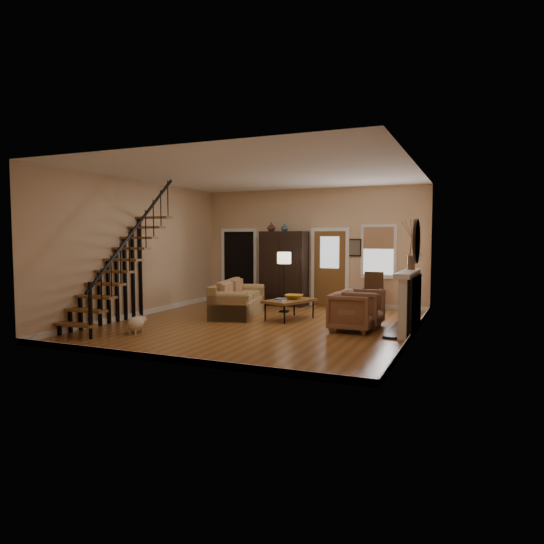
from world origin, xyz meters
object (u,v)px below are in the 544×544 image
at_px(armoire, 284,268).
at_px(armchair_left, 352,312).
at_px(coffee_table, 290,310).
at_px(floor_lamp, 284,282).
at_px(sofa, 238,300).
at_px(armchair_right, 362,308).
at_px(side_chair, 372,292).

distance_m(armoire, armchair_left, 4.12).
height_order(coffee_table, floor_lamp, floor_lamp).
height_order(sofa, armchair_right, armchair_right).
xyz_separation_m(armoire, armchair_right, (2.79, -2.48, -0.65)).
relative_size(armchair_left, floor_lamp, 0.56).
relative_size(floor_lamp, side_chair, 1.52).
bearing_deg(armoire, coffee_table, -65.24).
height_order(coffee_table, armchair_left, armchair_left).
xyz_separation_m(armoire, side_chair, (2.55, -0.20, -0.54)).
bearing_deg(sofa, armchair_right, -18.70).
bearing_deg(side_chair, floor_lamp, -153.87).
xyz_separation_m(armoire, armchair_left, (2.71, -3.03, -0.65)).
distance_m(armoire, floor_lamp, 1.33).
bearing_deg(coffee_table, armchair_left, -25.70).
bearing_deg(armchair_right, coffee_table, 82.51).
bearing_deg(side_chair, armchair_left, -86.76).
bearing_deg(armoire, armchair_right, -41.62).
distance_m(floor_lamp, side_chair, 2.32).
relative_size(armoire, sofa, 0.98).
bearing_deg(floor_lamp, armchair_left, -39.24).
bearing_deg(armchair_right, floor_lamp, 62.04).
relative_size(armchair_right, floor_lamp, 0.57).
xyz_separation_m(armoire, floor_lamp, (0.48, -1.21, -0.27)).
relative_size(armchair_left, side_chair, 0.86).
distance_m(armoire, sofa, 2.30).
bearing_deg(armchair_left, floor_lamp, 49.93).
relative_size(armoire, coffee_table, 1.70).
height_order(armoire, armchair_right, armoire).
xyz_separation_m(coffee_table, armchair_right, (1.76, -0.26, 0.17)).
height_order(armchair_left, floor_lamp, floor_lamp).
height_order(sofa, coffee_table, sofa).
bearing_deg(armoire, armchair_left, -48.22).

